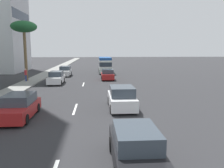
% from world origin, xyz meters
% --- Properties ---
extents(ground_plane, '(198.00, 198.00, 0.00)m').
position_xyz_m(ground_plane, '(31.50, 0.00, 0.00)').
color(ground_plane, '#2D2D30').
extents(sidewalk_right, '(162.00, 2.53, 0.15)m').
position_xyz_m(sidewalk_right, '(31.50, 7.26, 0.07)').
color(sidewalk_right, gray).
rests_on(sidewalk_right, ground_plane).
extents(lane_stripe_mid, '(3.20, 0.16, 0.01)m').
position_xyz_m(lane_stripe_mid, '(14.42, 0.00, 0.01)').
color(lane_stripe_mid, silver).
rests_on(lane_stripe_mid, ground_plane).
extents(lane_stripe_far, '(3.20, 0.16, 0.01)m').
position_xyz_m(lane_stripe_far, '(26.56, 0.00, 0.01)').
color(lane_stripe_far, silver).
rests_on(lane_stripe_far, ground_plane).
extents(car_lead, '(4.04, 1.84, 1.54)m').
position_xyz_m(car_lead, '(30.99, -3.32, 0.73)').
color(car_lead, '#A51E1E').
rests_on(car_lead, ground_plane).
extents(car_second, '(4.27, 1.94, 1.71)m').
position_xyz_m(car_second, '(14.34, -3.51, 0.80)').
color(car_second, white).
rests_on(car_second, ground_plane).
extents(car_third, '(4.19, 1.80, 1.62)m').
position_xyz_m(car_third, '(27.40, 3.54, 0.77)').
color(car_third, white).
rests_on(car_third, ground_plane).
extents(minibus_fourth, '(6.54, 2.29, 2.97)m').
position_xyz_m(minibus_fourth, '(40.17, -3.33, 1.63)').
color(minibus_fourth, silver).
rests_on(minibus_fourth, ground_plane).
extents(car_fifth, '(4.44, 1.94, 1.55)m').
position_xyz_m(car_fifth, '(12.44, 3.46, 0.74)').
color(car_fifth, '#A51E1E').
rests_on(car_fifth, ground_plane).
extents(car_sixth, '(4.17, 1.87, 1.66)m').
position_xyz_m(car_sixth, '(36.10, 3.49, 0.78)').
color(car_sixth, white).
rests_on(car_sixth, ground_plane).
extents(car_seventh, '(4.24, 1.79, 1.58)m').
position_xyz_m(car_seventh, '(5.69, -3.03, 0.75)').
color(car_seventh, black).
rests_on(car_seventh, ground_plane).
extents(pedestrian_mid_block, '(0.34, 0.25, 1.73)m').
position_xyz_m(pedestrian_mid_block, '(29.07, 7.86, 1.11)').
color(pedestrian_mid_block, navy).
rests_on(pedestrian_mid_block, sidewalk_right).
extents(palm_tree, '(3.44, 3.44, 8.09)m').
position_xyz_m(palm_tree, '(29.89, 8.01, 7.26)').
color(palm_tree, brown).
rests_on(palm_tree, sidewalk_right).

